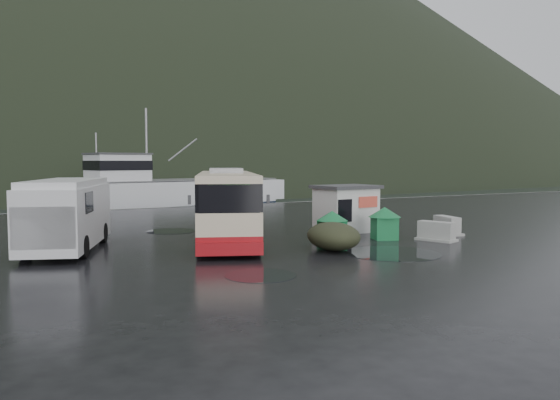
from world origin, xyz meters
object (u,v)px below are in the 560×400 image
white_van (68,250)px  fishing_trawler (175,198)px  waste_bin_right (332,242)px  waste_bin_left (384,239)px  coach_bus (227,239)px  ticket_kiosk (346,232)px  jersey_barrier_b (447,234)px  dome_tent (333,250)px  jersey_barrier_a (436,241)px

white_van → fishing_trawler: bearing=85.0°
waste_bin_right → fishing_trawler: 30.82m
waste_bin_left → waste_bin_right: waste_bin_left is taller
coach_bus → ticket_kiosk: (6.12, -0.59, 0.00)m
white_van → waste_bin_left: 13.30m
white_van → ticket_kiosk: bearing=17.9°
waste_bin_right → ticket_kiosk: (2.58, 2.60, 0.00)m
white_van → jersey_barrier_b: (16.55, -3.61, 0.00)m
ticket_kiosk → fishing_trawler: 28.09m
ticket_kiosk → jersey_barrier_b: 4.80m
white_van → fishing_trawler: size_ratio=0.28×
coach_bus → waste_bin_right: size_ratio=8.35×
waste_bin_left → jersey_barrier_b: waste_bin_left is taller
dome_tent → fishing_trawler: fishing_trawler is taller
white_van → ticket_kiosk: 12.86m
coach_bus → waste_bin_right: (3.54, -3.19, 0.00)m
waste_bin_right → ticket_kiosk: 3.66m
dome_tent → fishing_trawler: 32.65m
waste_bin_right → jersey_barrier_a: 4.62m
waste_bin_left → dome_tent: 3.89m
waste_bin_left → jersey_barrier_a: waste_bin_left is taller
waste_bin_right → jersey_barrier_a: waste_bin_right is taller
ticket_kiosk → jersey_barrier_b: (3.71, -3.06, 0.00)m
fishing_trawler → jersey_barrier_a: bearing=-97.1°
coach_bus → dome_tent: (2.44, -4.92, 0.00)m
ticket_kiosk → white_van: bearing=173.4°
coach_bus → jersey_barrier_b: size_ratio=6.60×
waste_bin_right → jersey_barrier_b: bearing=-4.2°
waste_bin_right → dome_tent: size_ratio=0.49×
white_van → jersey_barrier_a: bearing=1.4°
white_van → fishing_trawler: (13.06, 27.53, 0.00)m
waste_bin_left → white_van: bearing=164.5°
waste_bin_left → waste_bin_right: size_ratio=1.07×
coach_bus → waste_bin_left: size_ratio=7.82×
waste_bin_right → dome_tent: bearing=-122.5°
fishing_trawler → waste_bin_left: bearing=-100.1°
waste_bin_right → fishing_trawler: bearing=84.8°
white_van → waste_bin_left: bearing=4.9°
fishing_trawler → white_van: bearing=-125.1°
white_van → jersey_barrier_a: 15.35m
white_van → fishing_trawler: 30.47m
jersey_barrier_b → fishing_trawler: (-3.49, 31.15, 0.00)m
waste_bin_right → dome_tent: (-1.10, -1.73, 0.00)m
jersey_barrier_a → jersey_barrier_b: size_ratio=0.98×
waste_bin_right → ticket_kiosk: size_ratio=0.46×
white_van → waste_bin_right: white_van is taller
coach_bus → waste_bin_left: coach_bus is taller
waste_bin_left → jersey_barrier_b: bearing=-1.1°
white_van → fishing_trawler: fishing_trawler is taller
waste_bin_left → ticket_kiosk: size_ratio=0.49×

